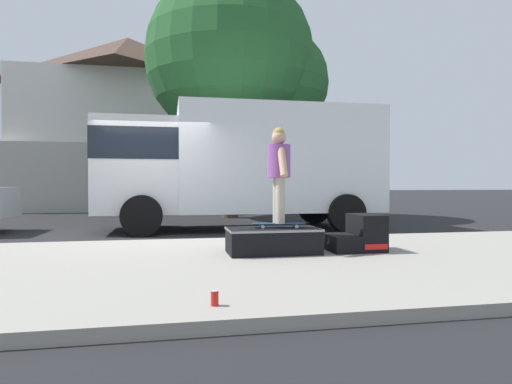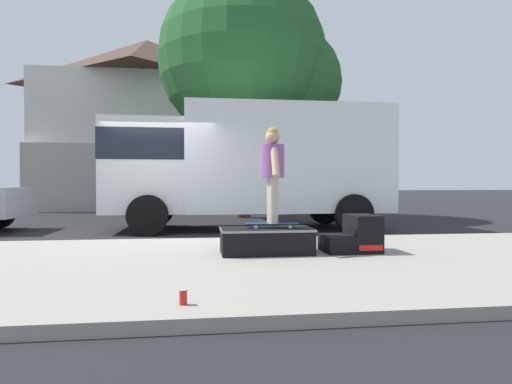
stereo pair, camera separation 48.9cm
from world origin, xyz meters
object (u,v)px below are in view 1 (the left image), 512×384
at_px(skate_box, 273,240).
at_px(skater_kid, 279,167).
at_px(box_truck, 240,162).
at_px(kicker_ramp, 359,236).
at_px(street_tree_main, 240,65).
at_px(soda_can, 215,298).
at_px(skateboard, 279,224).

height_order(skate_box, skater_kid, skater_kid).
height_order(skate_box, box_truck, box_truck).
bearing_deg(box_truck, skate_box, -93.06).
relative_size(kicker_ramp, street_tree_main, 0.10).
height_order(box_truck, street_tree_main, street_tree_main).
relative_size(skater_kid, soda_can, 11.22).
bearing_deg(box_truck, street_tree_main, 80.77).
bearing_deg(skate_box, kicker_ramp, -0.02).
bearing_deg(street_tree_main, skater_kid, -95.20).
xyz_separation_m(skater_kid, street_tree_main, (0.77, 8.44, 3.79)).
bearing_deg(box_truck, kicker_ramp, -76.88).
height_order(kicker_ramp, skateboard, kicker_ramp).
relative_size(skate_box, skateboard, 1.68).
distance_m(skateboard, skater_kid, 0.84).
height_order(skate_box, kicker_ramp, kicker_ramp).
relative_size(skateboard, soda_can, 6.31).
distance_m(skater_kid, soda_can, 3.17).
xyz_separation_m(skateboard, street_tree_main, (0.77, 8.44, 4.63)).
xyz_separation_m(skateboard, box_truck, (0.15, 4.64, 1.16)).
bearing_deg(skate_box, soda_can, -113.18).
bearing_deg(skateboard, skate_box, -153.79).
bearing_deg(skateboard, kicker_ramp, -2.31).
bearing_deg(soda_can, box_truck, 79.37).
relative_size(skate_box, soda_can, 10.61).
distance_m(kicker_ramp, soda_can, 3.60).
bearing_deg(box_truck, soda_can, -100.63).
xyz_separation_m(skate_box, soda_can, (-1.12, -2.62, -0.13)).
xyz_separation_m(skate_box, skateboard, (0.10, 0.05, 0.23)).
height_order(skater_kid, street_tree_main, street_tree_main).
relative_size(soda_can, box_truck, 0.02).
xyz_separation_m(kicker_ramp, skater_kid, (-1.24, 0.05, 1.04)).
bearing_deg(skater_kid, street_tree_main, 84.80).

